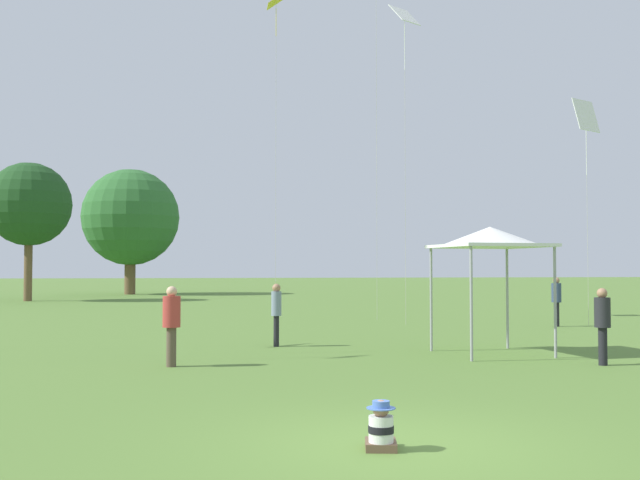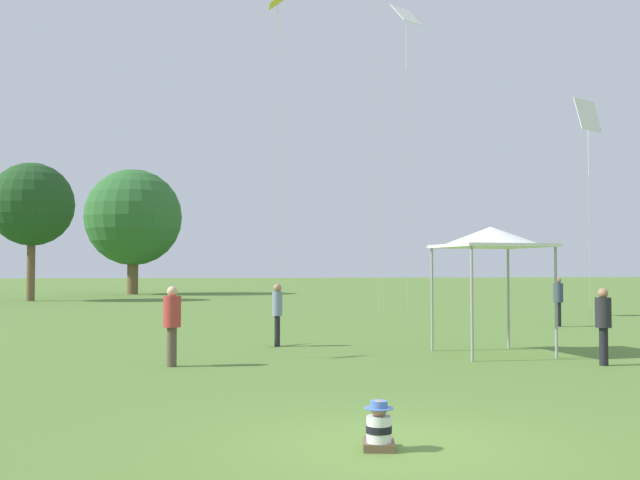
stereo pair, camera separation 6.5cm
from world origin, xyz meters
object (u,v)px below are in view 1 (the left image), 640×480
person_standing_0 (556,297)px  distant_tree_1 (29,205)px  distant_tree_0 (131,218)px  person_standing_5 (602,319)px  person_standing_3 (276,308)px  person_standing_1 (172,319)px  kite_2 (276,15)px  kite_0 (405,25)px  kite_1 (586,119)px  seated_toddler (381,428)px  canopy_tent (490,238)px

person_standing_0 → distant_tree_1: distant_tree_1 is taller
distant_tree_0 → person_standing_5: bearing=-72.9°
person_standing_0 → person_standing_3: person_standing_0 is taller
person_standing_1 → person_standing_3: (2.73, 3.82, 0.02)m
kite_2 → person_standing_3: bearing=40.7°
kite_0 → distant_tree_1: kite_0 is taller
person_standing_0 → person_standing_5: bearing=-53.0°
kite_2 → person_standing_5: bearing=66.0°
person_standing_1 → kite_1: 18.76m
person_standing_5 → distant_tree_0: size_ratio=0.17×
person_standing_0 → kite_0: (-5.34, 1.69, 10.55)m
kite_1 → seated_toddler: bearing=-108.0°
person_standing_0 → seated_toddler: bearing=-63.7°
kite_2 → distant_tree_0: kite_2 is taller
person_standing_5 → kite_1: kite_1 is taller
person_standing_1 → kite_0: bearing=-131.6°
kite_2 → distant_tree_1: bearing=-97.9°
person_standing_0 → distant_tree_0: (-18.81, 36.88, 5.21)m
kite_0 → distant_tree_0: bearing=123.6°
person_standing_0 → distant_tree_0: distant_tree_0 is taller
person_standing_1 → person_standing_5: bearing=168.3°
person_standing_0 → person_standing_3: size_ratio=1.05×
kite_0 → person_standing_1: bearing=-115.1°
person_standing_5 → kite_2: size_ratio=0.12×
canopy_tent → kite_0: (0.53, 9.81, 8.71)m
kite_1 → distant_tree_0: 42.12m
distant_tree_0 → seated_toddler: bearing=-81.8°
seated_toddler → kite_1: kite_1 is taller
canopy_tent → person_standing_3: bearing=152.4°
person_standing_5 → distant_tree_1: distant_tree_1 is taller
seated_toddler → kite_1: bearing=66.1°
person_standing_0 → kite_0: size_ratio=0.15×
person_standing_1 → kite_2: 19.43m
canopy_tent → kite_2: bearing=106.7°
distant_tree_1 → kite_1: bearing=-45.0°
person_standing_0 → person_standing_1: (-13.78, -9.22, -0.05)m
seated_toddler → person_standing_5: 9.66m
kite_1 → kite_0: bearing=-178.4°
person_standing_0 → person_standing_5: 11.34m
distant_tree_0 → canopy_tent: bearing=-73.9°
seated_toddler → kite_2: 26.27m
seated_toddler → distant_tree_0: bearing=109.6°
person_standing_1 → kite_1: kite_1 is taller
distant_tree_1 → canopy_tent: bearing=-61.2°
seated_toddler → person_standing_3: bearing=101.7°
person_standing_0 → person_standing_1: 16.58m
kite_1 → distant_tree_1: 36.12m
person_standing_3 → distant_tree_1: 33.92m
kite_0 → distant_tree_1: bearing=141.4°
person_standing_1 → distant_tree_0: bearing=-87.7°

